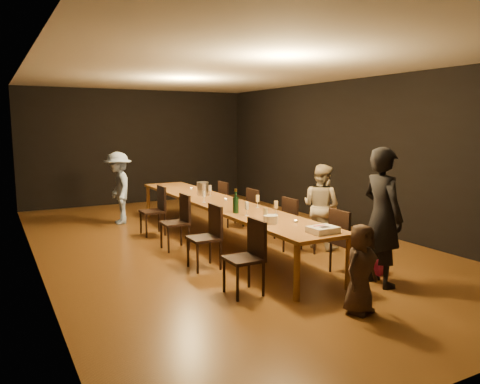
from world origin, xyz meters
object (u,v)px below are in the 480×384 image
chair_left_1 (204,237)px  champagne_bottle (236,201)px  chair_left_0 (244,258)px  chair_left_3 (152,211)px  chair_right_2 (261,213)px  plate_stack (271,219)px  chair_right_3 (232,204)px  birthday_cake (323,230)px  woman_tan (321,206)px  chair_left_2 (175,222)px  man_blue (119,188)px  woman_birthday (382,217)px  chair_right_0 (349,242)px  child (361,269)px  chair_right_1 (299,225)px  ice_bucket (203,188)px  table (220,204)px

chair_left_1 → champagne_bottle: 0.78m
chair_left_0 → chair_left_3: (0.00, 3.60, 0.00)m
chair_right_2 → plate_stack: chair_right_2 is taller
chair_right_3 → birthday_cake: (-0.76, -3.95, 0.33)m
chair_right_2 → woman_tan: size_ratio=0.65×
chair_left_2 → champagne_bottle: bearing=-150.5°
chair_left_1 → man_blue: bearing=4.6°
chair_left_0 → woman_birthday: woman_birthday is taller
chair_right_0 → chair_left_1: bearing=-125.2°
chair_left_3 → child: (0.87, -4.72, 0.04)m
chair_right_1 → chair_left_2: (-1.70, 1.20, 0.00)m
champagne_bottle → ice_bucket: size_ratio=1.53×
chair_left_1 → woman_birthday: 2.51m
woman_tan → ice_bucket: size_ratio=5.84×
chair_left_2 → ice_bucket: size_ratio=3.78×
chair_right_3 → birthday_cake: size_ratio=2.61×
chair_right_3 → champagne_bottle: champagne_bottle is taller
table → chair_left_0: 2.56m
chair_right_2 → chair_left_0: same height
chair_right_3 → chair_left_2: size_ratio=1.00×
chair_right_1 → child: child is taller
champagne_bottle → child: bearing=-83.7°
chair_left_0 → man_blue: (-0.30, 4.94, 0.30)m
man_blue → birthday_cake: bearing=17.8°
chair_right_2 → chair_left_2: (-1.70, 0.00, 0.00)m
woman_tan → table: bearing=33.7°
chair_right_3 → child: (-0.83, -4.72, 0.04)m
chair_right_0 → chair_left_0: (-1.70, 0.00, 0.00)m
woman_tan → plate_stack: (-1.57, -0.89, 0.09)m
table → chair_left_0: bearing=-109.5°
chair_left_2 → chair_left_3: 1.20m
woman_birthday → chair_right_1: bearing=6.3°
birthday_cake → champagne_bottle: 1.73m
woman_birthday → plate_stack: woman_birthday is taller
chair_left_0 → chair_right_2: bearing=-35.3°
chair_left_1 → chair_right_2: bearing=-54.8°
chair_left_1 → man_blue: size_ratio=0.61×
chair_right_0 → chair_right_1: same height
chair_right_3 → woman_tan: woman_tan is taller
chair_right_2 → man_blue: 3.24m
chair_left_2 → champagne_bottle: (0.60, -1.06, 0.47)m
birthday_cake → chair_left_1: bearing=119.6°
birthday_cake → man_blue: bearing=101.6°
chair_right_0 → woman_tan: (0.54, 1.32, 0.25)m
woman_birthday → ice_bucket: (-0.84, 3.84, -0.04)m
woman_birthday → plate_stack: bearing=52.7°
chair_left_3 → ice_bucket: bearing=-108.0°
chair_right_0 → chair_left_2: (-1.70, 2.40, 0.00)m
birthday_cake → plate_stack: 0.83m
chair_right_2 → birthday_cake: chair_right_2 is taller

